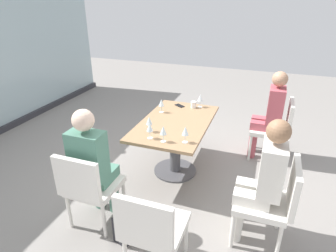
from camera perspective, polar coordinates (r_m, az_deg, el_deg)
name	(u,v)px	position (r m, az deg, el deg)	size (l,w,h in m)	color
ground_plane	(175,171)	(3.91, 1.40, -8.89)	(12.00, 12.00, 0.00)	gray
dining_table_main	(175,135)	(3.63, 1.48, -1.73)	(1.37, 0.82, 0.73)	#997551
chair_far_left	(89,185)	(2.91, -15.48, -11.28)	(0.50, 0.46, 0.87)	silver
chair_front_left	(273,198)	(2.82, 20.04, -13.35)	(0.46, 0.50, 0.87)	silver
chair_front_right	(276,126)	(4.25, 20.64, 0.01)	(0.46, 0.50, 0.87)	silver
chair_side_end	(152,228)	(2.40, -3.20, -19.50)	(0.50, 0.46, 0.87)	silver
person_far_left	(93,161)	(2.88, -14.72, -6.83)	(0.39, 0.34, 1.26)	#4C7F6B
person_front_left	(263,177)	(2.70, 18.35, -9.62)	(0.34, 0.39, 1.26)	silver
person_front_right	(270,111)	(4.17, 19.58, 2.76)	(0.34, 0.39, 1.26)	#B24C56
wine_glass_0	(185,131)	(3.00, 3.46, -1.04)	(0.07, 0.07, 0.18)	silver
wine_glass_1	(150,127)	(3.09, -3.65, -0.27)	(0.07, 0.07, 0.18)	silver
wine_glass_2	(149,121)	(3.24, -3.77, 1.00)	(0.07, 0.07, 0.18)	silver
wine_glass_3	(200,98)	(3.98, 6.42, 5.56)	(0.07, 0.07, 0.18)	silver
wine_glass_4	(161,103)	(3.78, -1.33, 4.61)	(0.07, 0.07, 0.18)	silver
wine_glass_5	(163,131)	(3.01, -0.94, -0.91)	(0.07, 0.07, 0.18)	silver
coffee_cup	(193,105)	(3.98, 5.07, 4.25)	(0.08, 0.08, 0.09)	white
cell_phone_on_table	(180,106)	(4.04, 2.33, 4.05)	(0.07, 0.14, 0.01)	black
handbag_0	(129,224)	(2.96, -7.66, -18.75)	(0.30, 0.16, 0.28)	#232328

